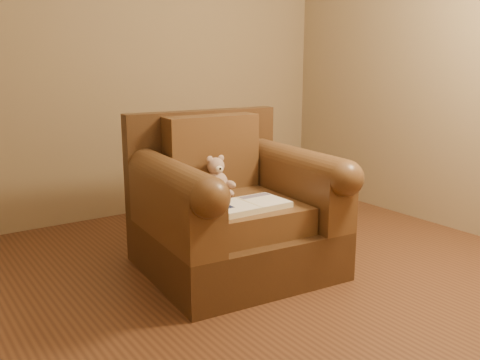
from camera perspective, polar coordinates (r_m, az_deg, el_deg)
floor at (r=2.91m, az=2.04°, el=-13.19°), size 4.00×4.00×0.00m
armchair at (r=3.28m, az=-0.92°, el=-3.28°), size 1.13×1.08×0.94m
teddy_bear at (r=3.28m, az=-2.43°, el=-0.01°), size 0.18×0.21×0.25m
guidebook at (r=3.02m, az=0.93°, el=-2.69°), size 0.44×0.26×0.04m
side_table at (r=4.14m, az=4.76°, el=-1.16°), size 0.36×0.36×0.51m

